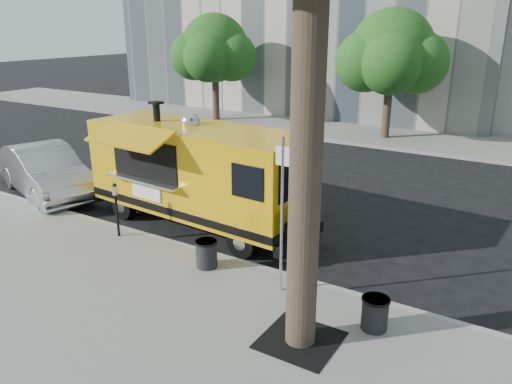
% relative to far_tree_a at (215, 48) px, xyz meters
% --- Properties ---
extents(ground, '(120.00, 120.00, 0.00)m').
position_rel_far_tree_a_xyz_m(ground, '(10.00, -12.30, -3.78)').
color(ground, black).
rests_on(ground, ground).
extents(sidewalk, '(60.00, 6.00, 0.15)m').
position_rel_far_tree_a_xyz_m(sidewalk, '(10.00, -16.30, -3.70)').
color(sidewalk, gray).
rests_on(sidewalk, ground).
extents(curb, '(60.00, 0.14, 0.16)m').
position_rel_far_tree_a_xyz_m(curb, '(10.00, -13.23, -3.70)').
color(curb, '#999993').
rests_on(curb, ground).
extents(far_sidewalk, '(60.00, 5.00, 0.15)m').
position_rel_far_tree_a_xyz_m(far_sidewalk, '(10.00, 1.20, -3.70)').
color(far_sidewalk, gray).
rests_on(far_sidewalk, ground).
extents(tree_well, '(1.20, 1.20, 0.02)m').
position_rel_far_tree_a_xyz_m(tree_well, '(12.60, -15.10, -3.62)').
color(tree_well, black).
rests_on(tree_well, sidewalk).
extents(far_tree_a, '(3.42, 3.42, 5.36)m').
position_rel_far_tree_a_xyz_m(far_tree_a, '(0.00, 0.00, 0.00)').
color(far_tree_a, '#33261C').
rests_on(far_tree_a, far_sidewalk).
extents(far_tree_b, '(3.60, 3.60, 5.50)m').
position_rel_far_tree_a_xyz_m(far_tree_b, '(9.00, 0.40, 0.06)').
color(far_tree_b, '#33261C').
rests_on(far_tree_b, far_sidewalk).
extents(sign_post, '(0.28, 0.06, 3.00)m').
position_rel_far_tree_a_xyz_m(sign_post, '(11.55, -13.85, -1.93)').
color(sign_post, silver).
rests_on(sign_post, sidewalk).
extents(parking_meter, '(0.11, 0.11, 1.33)m').
position_rel_far_tree_a_xyz_m(parking_meter, '(7.00, -13.65, -2.79)').
color(parking_meter, black).
rests_on(parking_meter, sidewalk).
extents(food_truck, '(6.36, 3.09, 3.06)m').
position_rel_far_tree_a_xyz_m(food_truck, '(7.97, -11.81, -2.33)').
color(food_truck, '#DFA60B').
rests_on(food_truck, ground).
extents(sedan, '(4.83, 2.94, 1.50)m').
position_rel_far_tree_a_xyz_m(sedan, '(2.55, -12.30, -3.02)').
color(sedan, '#A6A8AD').
rests_on(sedan, ground).
extents(trash_bin_left, '(0.49, 0.49, 0.58)m').
position_rel_far_tree_a_xyz_m(trash_bin_left, '(9.76, -13.81, -3.31)').
color(trash_bin_left, black).
rests_on(trash_bin_left, sidewalk).
extents(trash_bin_right, '(0.48, 0.48, 0.57)m').
position_rel_far_tree_a_xyz_m(trash_bin_right, '(13.50, -14.15, -3.32)').
color(trash_bin_right, black).
rests_on(trash_bin_right, sidewalk).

